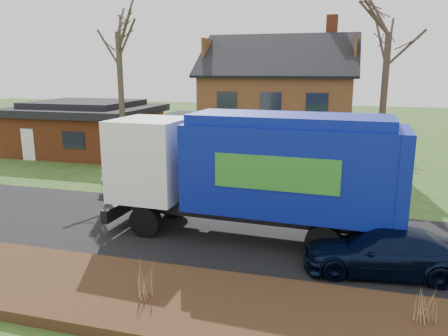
# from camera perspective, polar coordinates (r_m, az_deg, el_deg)

# --- Properties ---
(ground) EXTENTS (120.00, 120.00, 0.00)m
(ground) POSITION_cam_1_polar(r_m,az_deg,el_deg) (17.06, -6.89, -7.75)
(ground) COLOR #2A4C19
(ground) RESTS_ON ground
(road) EXTENTS (80.00, 7.00, 0.02)m
(road) POSITION_cam_1_polar(r_m,az_deg,el_deg) (17.06, -6.89, -7.72)
(road) COLOR black
(road) RESTS_ON ground
(mulch_verge) EXTENTS (80.00, 3.50, 0.30)m
(mulch_verge) POSITION_cam_1_polar(r_m,az_deg,el_deg) (12.71, -16.38, -15.02)
(mulch_verge) COLOR black
(mulch_verge) RESTS_ON ground
(main_house) EXTENTS (12.95, 8.95, 9.26)m
(main_house) POSITION_cam_1_polar(r_m,az_deg,el_deg) (29.07, 6.35, 8.96)
(main_house) COLOR beige
(main_house) RESTS_ON ground
(ranch_house) EXTENTS (9.80, 8.20, 3.70)m
(ranch_house) POSITION_cam_1_polar(r_m,az_deg,el_deg) (33.43, -17.58, 5.13)
(ranch_house) COLOR #974321
(ranch_house) RESTS_ON ground
(garbage_truck) EXTENTS (10.59, 3.25, 4.49)m
(garbage_truck) POSITION_cam_1_polar(r_m,az_deg,el_deg) (15.31, 4.32, 0.03)
(garbage_truck) COLOR black
(garbage_truck) RESTS_ON ground
(silver_sedan) EXTENTS (4.96, 2.23, 1.58)m
(silver_sedan) POSITION_cam_1_polar(r_m,az_deg,el_deg) (21.53, -9.47, -1.25)
(silver_sedan) COLOR #A4A7AC
(silver_sedan) RESTS_ON ground
(navy_wagon) EXTENTS (4.90, 2.42, 1.37)m
(navy_wagon) POSITION_cam_1_polar(r_m,az_deg,el_deg) (14.01, 20.21, -10.18)
(navy_wagon) COLOR black
(navy_wagon) RESTS_ON ground
(tree_front_west) EXTENTS (3.72, 3.72, 11.05)m
(tree_front_west) POSITION_cam_1_polar(r_m,az_deg,el_deg) (25.85, -13.84, 19.47)
(tree_front_west) COLOR #443A29
(tree_front_west) RESTS_ON ground
(tree_front_east) EXTENTS (4.02, 4.02, 11.17)m
(tree_front_east) POSITION_cam_1_polar(r_m,az_deg,el_deg) (25.44, 20.98, 19.08)
(tree_front_east) COLOR #443229
(tree_front_east) RESTS_ON ground
(tree_back) EXTENTS (3.19, 3.19, 10.09)m
(tree_back) POSITION_cam_1_polar(r_m,az_deg,el_deg) (38.15, 15.22, 16.12)
(tree_back) COLOR #423827
(tree_back) RESTS_ON ground
(grass_clump_mid) EXTENTS (0.35, 0.29, 0.98)m
(grass_clump_mid) POSITION_cam_1_polar(r_m,az_deg,el_deg) (11.51, -10.36, -14.16)
(grass_clump_mid) COLOR #9C7144
(grass_clump_mid) RESTS_ON mulch_verge
(grass_clump_east) EXTENTS (0.33, 0.27, 0.82)m
(grass_clump_east) POSITION_cam_1_polar(r_m,az_deg,el_deg) (11.39, 24.82, -16.01)
(grass_clump_east) COLOR #9A6F43
(grass_clump_east) RESTS_ON mulch_verge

